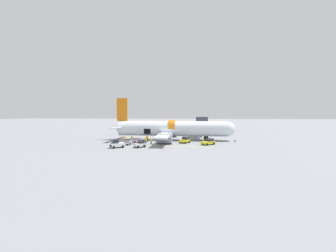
{
  "coord_description": "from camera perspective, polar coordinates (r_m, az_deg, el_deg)",
  "views": [
    {
      "loc": [
        7.11,
        -50.53,
        6.99
      ],
      "look_at": [
        0.94,
        2.92,
        3.83
      ],
      "focal_mm": 22.0,
      "sensor_mm": 36.0,
      "label": 1
    }
  ],
  "objects": [
    {
      "name": "ground_plane",
      "position": [
        51.5,
        -1.41,
        -4.44
      ],
      "size": [
        500.0,
        500.0,
        0.0
      ],
      "primitive_type": "plane",
      "color": "gray"
    },
    {
      "name": "safety_cone_nose",
      "position": [
        54.88,
        18.11,
        -3.74
      ],
      "size": [
        0.55,
        0.55,
        0.79
      ],
      "color": "black",
      "rests_on": "ground_plane"
    },
    {
      "name": "baggage_cart_queued",
      "position": [
        47.61,
        -11.79,
        -4.54
      ],
      "size": [
        3.9,
        2.1,
        1.03
      ],
      "color": "#999BA0",
      "rests_on": "ground_plane"
    },
    {
      "name": "safety_cone_engine_left",
      "position": [
        42.04,
        -1.43,
        -5.79
      ],
      "size": [
        0.5,
        0.5,
        0.66
      ],
      "color": "black",
      "rests_on": "ground_plane"
    },
    {
      "name": "baggage_cart_loading",
      "position": [
        51.09,
        -8.65,
        -3.96
      ],
      "size": [
        3.74,
        2.38,
        1.07
      ],
      "color": "#999BA0",
      "rests_on": "ground_plane"
    },
    {
      "name": "ground_crew_driver",
      "position": [
        54.08,
        -10.0,
        -3.24
      ],
      "size": [
        0.52,
        0.48,
        1.56
      ],
      "color": "#1E2338",
      "rests_on": "ground_plane"
    },
    {
      "name": "baggage_tug_spare",
      "position": [
        43.63,
        -7.75,
        -5.06
      ],
      "size": [
        2.56,
        2.57,
        1.52
      ],
      "color": "silver",
      "rests_on": "ground_plane"
    },
    {
      "name": "ground_crew_loader_a",
      "position": [
        47.69,
        -4.71,
        -4.1
      ],
      "size": [
        0.48,
        0.5,
        1.53
      ],
      "color": "#2D2D33",
      "rests_on": "ground_plane"
    },
    {
      "name": "suitcase_on_tarmac_upright",
      "position": [
        50.22,
        -11.8,
        -4.42
      ],
      "size": [
        0.39,
        0.25,
        0.62
      ],
      "color": "#721951",
      "rests_on": "ground_plane"
    },
    {
      "name": "baggage_tug_mid",
      "position": [
        49.77,
        4.69,
        -3.99
      ],
      "size": [
        2.78,
        2.9,
        1.49
      ],
      "color": "yellow",
      "rests_on": "ground_plane"
    },
    {
      "name": "airplane",
      "position": [
        55.11,
        0.7,
        -0.82
      ],
      "size": [
        33.19,
        27.23,
        11.31
      ],
      "color": "silver",
      "rests_on": "ground_plane"
    },
    {
      "name": "apron_marking_line",
      "position": [
        45.23,
        -2.37,
        -5.53
      ],
      "size": [
        22.86,
        1.23,
        0.01
      ],
      "color": "yellow",
      "rests_on": "ground_plane"
    },
    {
      "name": "baggage_tug_lead",
      "position": [
        47.85,
        11.17,
        -4.35
      ],
      "size": [
        3.45,
        3.28,
        1.41
      ],
      "color": "yellow",
      "rests_on": "ground_plane"
    },
    {
      "name": "ground_crew_helper",
      "position": [
        51.19,
        -11.96,
        -3.63
      ],
      "size": [
        0.5,
        0.5,
        1.57
      ],
      "color": "#1E2338",
      "rests_on": "ground_plane"
    },
    {
      "name": "jet_bridge_stub",
      "position": [
        60.89,
        9.18,
        1.11
      ],
      "size": [
        3.23,
        10.15,
        6.19
      ],
      "color": "#4C4C51",
      "rests_on": "ground_plane"
    },
    {
      "name": "ground_crew_loader_b",
      "position": [
        48.38,
        -6.22,
        -3.99
      ],
      "size": [
        0.53,
        0.48,
        1.56
      ],
      "color": "#1E2338",
      "rests_on": "ground_plane"
    },
    {
      "name": "baggage_tug_rear",
      "position": [
        43.93,
        -14.02,
        -4.89
      ],
      "size": [
        3.16,
        2.85,
        1.79
      ],
      "color": "white",
      "rests_on": "ground_plane"
    },
    {
      "name": "ground_crew_supervisor",
      "position": [
        52.13,
        -5.74,
        -3.38
      ],
      "size": [
        0.59,
        0.47,
        1.69
      ],
      "color": "#1E2338",
      "rests_on": "ground_plane"
    },
    {
      "name": "suitcase_on_tarmac_spare",
      "position": [
        48.86,
        -9.28,
        -4.62
      ],
      "size": [
        0.54,
        0.46,
        0.59
      ],
      "color": "#721951",
      "rests_on": "ground_plane"
    }
  ]
}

